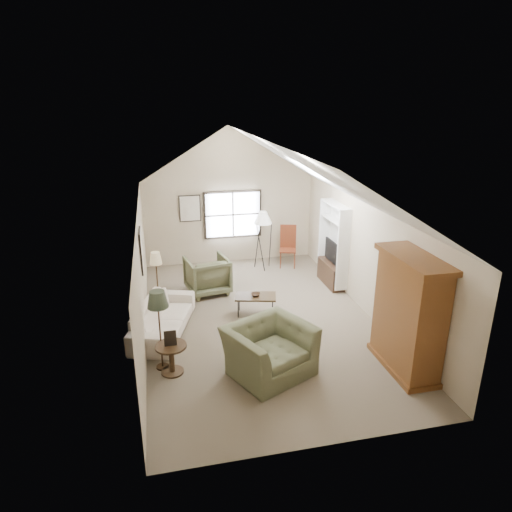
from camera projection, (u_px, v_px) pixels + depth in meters
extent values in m
cube|color=#6F654F|center=(260.00, 320.00, 10.30)|extent=(5.00, 8.00, 0.01)
cube|color=tan|center=(229.00, 221.00, 13.55)|extent=(5.00, 0.01, 2.50)
cube|color=tan|center=(327.00, 373.00, 6.20)|extent=(5.00, 0.01, 2.50)
cube|color=tan|center=(142.00, 278.00, 9.36)|extent=(0.01, 8.00, 2.50)
cube|color=tan|center=(367.00, 260.00, 10.39)|extent=(0.01, 8.00, 2.50)
cube|color=black|center=(233.00, 215.00, 13.46)|extent=(1.72, 0.08, 1.42)
cube|color=black|center=(141.00, 251.00, 9.47)|extent=(0.68, 0.04, 0.88)
cube|color=black|center=(190.00, 208.00, 13.13)|extent=(0.62, 0.04, 0.78)
cube|color=brown|center=(409.00, 314.00, 8.17)|extent=(0.60, 1.50, 2.20)
cube|color=white|center=(333.00, 243.00, 11.86)|extent=(0.32, 1.30, 2.10)
cube|color=#382316|center=(331.00, 274.00, 12.14)|extent=(0.34, 1.18, 0.60)
cube|color=black|center=(332.00, 252.00, 11.94)|extent=(0.05, 0.90, 0.55)
imported|color=#F0E2CF|center=(163.00, 317.00, 9.71)|extent=(1.53, 2.44, 0.66)
imported|color=#5C6345|center=(269.00, 350.00, 8.23)|extent=(1.81, 1.73, 0.92)
imported|color=#595A3F|center=(207.00, 275.00, 11.60)|extent=(1.18, 1.20, 0.94)
cube|color=#3B2B18|center=(256.00, 305.00, 10.49)|extent=(1.02, 0.73, 0.47)
imported|color=#342515|center=(256.00, 295.00, 10.40)|extent=(0.27, 0.27, 0.05)
cylinder|color=#3E2C19|center=(172.00, 359.00, 8.28)|extent=(0.72, 0.72, 0.57)
cube|color=maroon|center=(288.00, 247.00, 13.31)|extent=(0.59, 0.59, 1.21)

